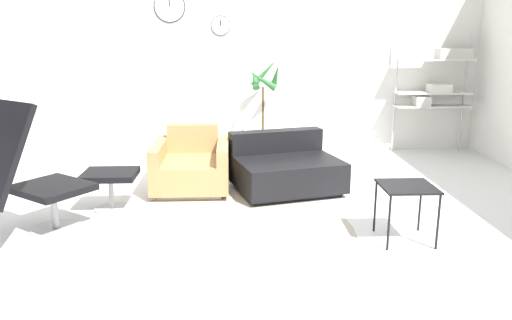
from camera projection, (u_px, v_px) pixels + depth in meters
The scene contains 10 objects.
ground_plane at pixel (252, 220), 4.75m from camera, with size 12.00×12.00×0.00m, color white.
wall_back at pixel (244, 56), 7.25m from camera, with size 12.00×0.09×2.80m.
round_rug at pixel (225, 230), 4.49m from camera, with size 2.35×2.35×0.01m.
lounge_chair at pixel (6, 154), 4.02m from camera, with size 1.08×1.17×1.30m.
ottoman at pixel (110, 181), 4.95m from camera, with size 0.52×0.44×0.40m.
armchair_red at pixel (192, 167), 5.65m from camera, with size 0.84×0.92×0.69m.
couch_low at pixel (285, 170), 5.61m from camera, with size 1.31×1.18×0.63m.
side_table at pixel (407, 191), 4.18m from camera, with size 0.44×0.44×0.49m.
potted_plant at pixel (264, 119), 7.06m from camera, with size 0.50×0.52×1.41m.
shelf_unit at pixel (438, 80), 7.20m from camera, with size 1.09×0.28×1.68m.
Camera 1 is at (-0.16, -4.47, 1.72)m, focal length 35.00 mm.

